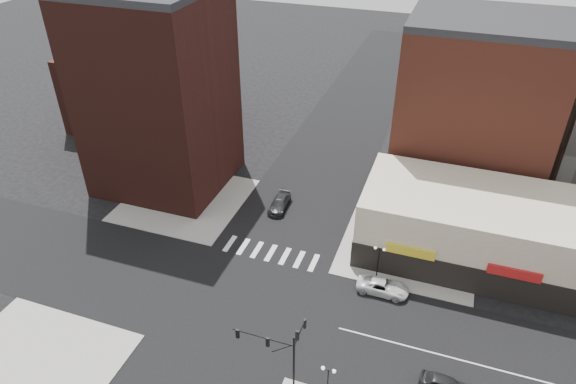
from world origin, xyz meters
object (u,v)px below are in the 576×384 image
(street_lamp_ne, at_px, (379,255))
(dark_sedan_north, at_px, (280,203))
(street_lamp_se_a, at_px, (328,376))
(white_suv, at_px, (383,286))
(traffic_signal, at_px, (284,348))

(street_lamp_ne, relative_size, dark_sedan_north, 0.83)
(street_lamp_se_a, height_order, dark_sedan_north, street_lamp_se_a)
(street_lamp_se_a, bearing_deg, white_suv, 82.10)
(traffic_signal, xyz_separation_m, white_suv, (5.75, 14.11, -4.22))
(traffic_signal, distance_m, street_lamp_se_a, 4.12)
(white_suv, distance_m, dark_sedan_north, 18.51)
(dark_sedan_north, bearing_deg, street_lamp_ne, -34.62)
(dark_sedan_north, bearing_deg, traffic_signal, -71.71)
(street_lamp_se_a, distance_m, white_suv, 14.64)
(white_suv, bearing_deg, traffic_signal, 157.67)
(street_lamp_ne, distance_m, white_suv, 3.23)
(street_lamp_ne, xyz_separation_m, white_suv, (0.98, -1.72, -2.55))
(traffic_signal, bearing_deg, dark_sedan_north, 110.88)
(traffic_signal, height_order, dark_sedan_north, traffic_signal)
(white_suv, bearing_deg, street_lamp_ne, 29.58)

